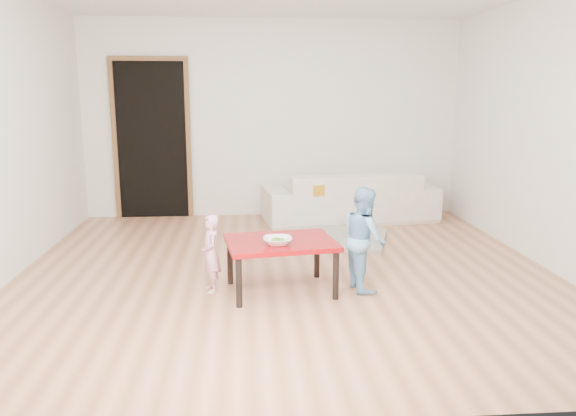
{
  "coord_description": "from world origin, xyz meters",
  "views": [
    {
      "loc": [
        -0.37,
        -5.08,
        1.68
      ],
      "look_at": [
        0.0,
        -0.2,
        0.65
      ],
      "focal_mm": 35.0,
      "sensor_mm": 36.0,
      "label": 1
    }
  ],
  "objects": [
    {
      "name": "right_wall",
      "position": [
        2.5,
        0.0,
        1.3
      ],
      "size": [
        0.02,
        5.0,
        2.6
      ],
      "primitive_type": "cube",
      "color": "white",
      "rests_on": "floor"
    },
    {
      "name": "basin",
      "position": [
        -0.34,
        0.73,
        0.06
      ],
      "size": [
        0.38,
        0.38,
        0.12
      ],
      "primitive_type": "imported",
      "color": "#2C63A8",
      "rests_on": "floor"
    },
    {
      "name": "floor",
      "position": [
        0.0,
        0.0,
        0.0
      ],
      "size": [
        5.0,
        5.0,
        0.01
      ],
      "primitive_type": "cube",
      "color": "#9F6944",
      "rests_on": "ground"
    },
    {
      "name": "child_blue",
      "position": [
        0.63,
        -0.53,
        0.44
      ],
      "size": [
        0.4,
        0.48,
        0.89
      ],
      "primitive_type": "imported",
      "rotation": [
        0.0,
        0.0,
        1.74
      ],
      "color": "#5FB1DD",
      "rests_on": "floor"
    },
    {
      "name": "cushion",
      "position": [
        0.62,
        1.8,
        0.49
      ],
      "size": [
        0.6,
        0.56,
        0.13
      ],
      "primitive_type": "cube",
      "rotation": [
        0.0,
        0.0,
        0.3
      ],
      "color": "orange",
      "rests_on": "sofa"
    },
    {
      "name": "back_wall",
      "position": [
        0.0,
        2.5,
        1.3
      ],
      "size": [
        5.0,
        0.02,
        2.6
      ],
      "primitive_type": "cube",
      "color": "white",
      "rests_on": "floor"
    },
    {
      "name": "red_table",
      "position": [
        -0.09,
        -0.55,
        0.22
      ],
      "size": [
        0.98,
        0.79,
        0.45
      ],
      "primitive_type": null,
      "rotation": [
        0.0,
        0.0,
        0.15
      ],
      "color": "#94080C",
      "rests_on": "floor"
    },
    {
      "name": "sofa",
      "position": [
        0.98,
        2.05,
        0.32
      ],
      "size": [
        2.31,
        1.15,
        0.65
      ],
      "primitive_type": "imported",
      "rotation": [
        0.0,
        0.0,
        3.27
      ],
      "color": "white",
      "rests_on": "floor"
    },
    {
      "name": "doorway",
      "position": [
        -1.6,
        2.48,
        1.02
      ],
      "size": [
        1.02,
        0.08,
        2.11
      ],
      "primitive_type": null,
      "color": "brown",
      "rests_on": "back_wall"
    },
    {
      "name": "broccoli",
      "position": [
        -0.12,
        -0.67,
        0.47
      ],
      "size": [
        0.12,
        0.12,
        0.06
      ],
      "primitive_type": null,
      "color": "#2D5919",
      "rests_on": "red_table"
    },
    {
      "name": "left_wall",
      "position": [
        -2.5,
        0.0,
        1.3
      ],
      "size": [
        0.02,
        5.0,
        2.6
      ],
      "primitive_type": "cube",
      "color": "white",
      "rests_on": "floor"
    },
    {
      "name": "child_pink",
      "position": [
        -0.68,
        -0.5,
        0.33
      ],
      "size": [
        0.21,
        0.27,
        0.66
      ],
      "primitive_type": "imported",
      "rotation": [
        0.0,
        0.0,
        -1.33
      ],
      "color": "pink",
      "rests_on": "floor"
    },
    {
      "name": "bowl",
      "position": [
        -0.12,
        -0.67,
        0.48
      ],
      "size": [
        0.24,
        0.24,
        0.06
      ],
      "primitive_type": "imported",
      "color": "white",
      "rests_on": "red_table"
    },
    {
      "name": "blanket",
      "position": [
        0.62,
        1.06,
        0.03
      ],
      "size": [
        1.37,
        1.25,
        0.06
      ],
      "primitive_type": null,
      "rotation": [
        0.0,
        0.0,
        -0.3
      ],
      "color": "#A49F91",
      "rests_on": "floor"
    }
  ]
}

